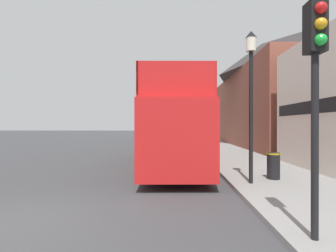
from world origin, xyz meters
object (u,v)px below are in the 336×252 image
Objects in this scene: lamp_post_nearest at (251,79)px; lamp_post_third at (198,112)px; traffic_signal at (316,66)px; lamp_post_second at (213,106)px; litter_bin at (273,165)px; tour_bus at (173,129)px; parked_car_ahead_of_bus at (183,141)px.

lamp_post_nearest is 1.11× the size of lamp_post_third.
lamp_post_nearest is (0.18, 4.27, 0.53)m from traffic_signal.
lamp_post_second reaches higher than traffic_signal.
litter_bin is at bearing -81.61° from lamp_post_second.
parked_car_ahead_of_bus is at bearing 83.07° from tour_bus.
tour_bus is 11.57m from lamp_post_third.
lamp_post_third is at bearing 94.90° from litter_bin.
litter_bin is (1.31, -15.25, -2.63)m from lamp_post_third.
lamp_post_second reaches higher than parked_car_ahead_of_bus.
traffic_signal reaches higher than parked_car_ahead_of_bus.
lamp_post_second reaches higher than tour_bus.
traffic_signal is 0.88× the size of lamp_post_second.
litter_bin is at bearing 76.70° from traffic_signal.
litter_bin is (1.07, -7.27, -2.63)m from lamp_post_second.
litter_bin is (2.83, -12.48, -0.09)m from parked_car_ahead_of_bus.
tour_bus is at bearing 132.07° from litter_bin.
lamp_post_nearest is at bearing -89.47° from lamp_post_second.
lamp_post_third is 15.53m from litter_bin.
parked_car_ahead_of_bus is at bearing -118.77° from lamp_post_third.
lamp_post_second is at bearing 89.52° from traffic_signal.
lamp_post_second is at bearing -74.01° from parked_car_ahead_of_bus.
tour_bus is at bearing 119.02° from lamp_post_nearest.
litter_bin is at bearing -79.89° from parked_car_ahead_of_bus.
lamp_post_nearest is (2.61, -4.70, 1.71)m from tour_bus.
tour_bus is at bearing -97.89° from parked_car_ahead_of_bus.
lamp_post_second is 4.82× the size of litter_bin.
parked_car_ahead_of_bus is 0.96× the size of lamp_post_second.
parked_car_ahead_of_bus is at bearing 108.65° from lamp_post_second.
lamp_post_second is 7.81m from litter_bin.
litter_bin is at bearing -49.63° from tour_bus.
lamp_post_third is at bearing 91.68° from lamp_post_second.
parked_car_ahead_of_bus is 12.79m from litter_bin.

